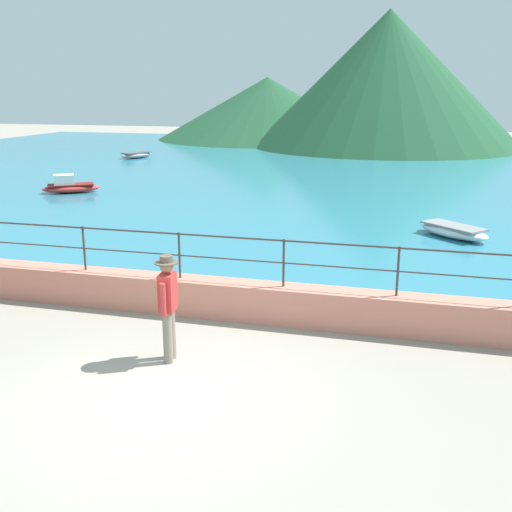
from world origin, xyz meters
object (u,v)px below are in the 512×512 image
object	(u,v)px
boat_2	(70,186)
boat_1	(453,231)
person_walking	(168,303)
boat_3	(136,155)

from	to	relation	value
boat_2	boat_1	bearing A→B (deg)	-15.15
boat_1	boat_2	size ratio (longest dim) A/B	0.95
person_walking	boat_2	size ratio (longest dim) A/B	0.72
boat_1	person_walking	bearing A→B (deg)	-116.54
boat_1	boat_2	distance (m)	15.63
boat_3	boat_1	bearing A→B (deg)	-42.75
person_walking	boat_3	world-z (taller)	person_walking
boat_1	boat_3	size ratio (longest dim) A/B	0.94
boat_1	boat_3	distance (m)	24.79
person_walking	boat_1	xyz separation A→B (m)	(4.82, 9.65, -0.72)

